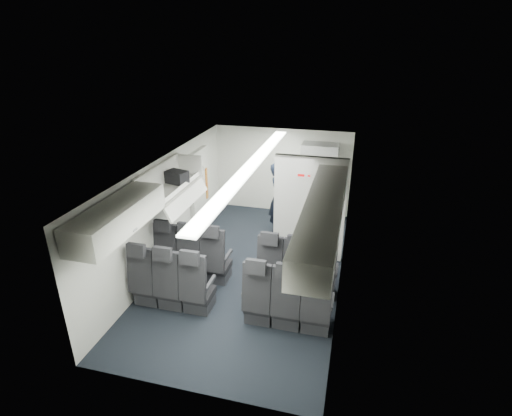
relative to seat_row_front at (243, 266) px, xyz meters
The scene contains 13 objects.
cabin_shell 0.90m from the seat_row_front, 90.00° to the left, with size 3.41×6.01×2.16m.
seat_row_front is the anchor object (origin of this frame).
seat_row_mid 0.90m from the seat_row_front, 90.00° to the right, with size 3.33×0.56×1.24m.
overhead_bin_left_rear 2.50m from the seat_row_front, 133.68° to the right, with size 0.53×1.80×0.40m.
overhead_bin_left_front_open 1.98m from the seat_row_front, 168.87° to the left, with size 0.64×1.70×0.72m.
overhead_bin_right_rear 2.50m from the seat_row_front, 46.32° to the right, with size 0.53×1.80×0.40m.
overhead_bin_right_front 2.04m from the seat_row_front, 11.46° to the left, with size 0.53×1.70×0.40m.
bulkhead_partition 1.79m from the seat_row_front, 53.69° to the left, with size 1.40×0.15×2.13m.
galley_unit 3.43m from the seat_row_front, 73.72° to the left, with size 0.85×0.52×1.90m.
boarding_door 2.71m from the seat_row_front, 128.16° to the left, with size 0.12×1.27×1.86m.
flight_attendant 2.34m from the seat_row_front, 85.71° to the left, with size 0.60×0.40×1.66m, color black.
carry_on_bag 2.05m from the seat_row_front, 160.17° to the left, with size 0.38×0.27×0.23m, color black.
papers 2.38m from the seat_row_front, 80.85° to the left, with size 0.21×0.02×0.15m, color white.
Camera 1 is at (1.77, -6.44, 4.22)m, focal length 28.00 mm.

